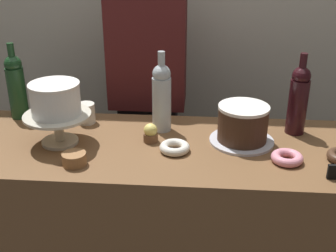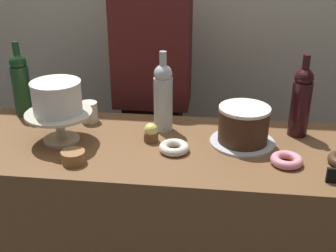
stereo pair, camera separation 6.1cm
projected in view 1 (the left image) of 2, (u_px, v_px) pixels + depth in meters
name	position (u px, v px, depth m)	size (l,w,h in m)	color
display_counter	(168.00, 239.00, 1.82)	(1.60, 0.57, 0.89)	brown
cake_stand_pedestal	(58.00, 123.00, 1.62)	(0.25, 0.25, 0.12)	beige
white_layer_cake	(55.00, 99.00, 1.58)	(0.19, 0.19, 0.12)	white
silver_serving_platter	(241.00, 141.00, 1.66)	(0.25, 0.25, 0.01)	silver
chocolate_round_cake	(243.00, 123.00, 1.63)	(0.19, 0.19, 0.14)	#3D2619
wine_bottle_clear	(162.00, 96.00, 1.71)	(0.08, 0.08, 0.33)	#B2BCC1
wine_bottle_dark_red	(298.00, 99.00, 1.68)	(0.08, 0.08, 0.33)	black
wine_bottle_green	(16.00, 85.00, 1.83)	(0.08, 0.08, 0.33)	#193D1E
cupcake_lemon	(151.00, 133.00, 1.65)	(0.06, 0.06, 0.07)	brown
donut_pink	(287.00, 158.00, 1.51)	(0.11, 0.11, 0.03)	pink
donut_sugar	(175.00, 147.00, 1.58)	(0.11, 0.11, 0.03)	silver
cookie_stack	(74.00, 159.00, 1.49)	(0.08, 0.08, 0.04)	olive
coffee_cup_ceramic	(86.00, 113.00, 1.81)	(0.08, 0.08, 0.08)	silver
barista_figure	(148.00, 105.00, 2.14)	(0.36, 0.22, 1.60)	black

